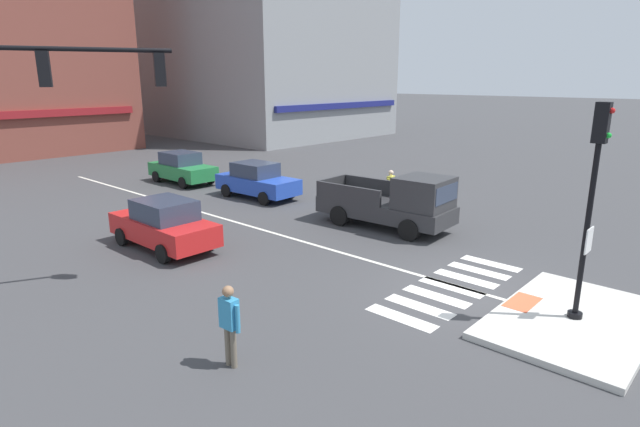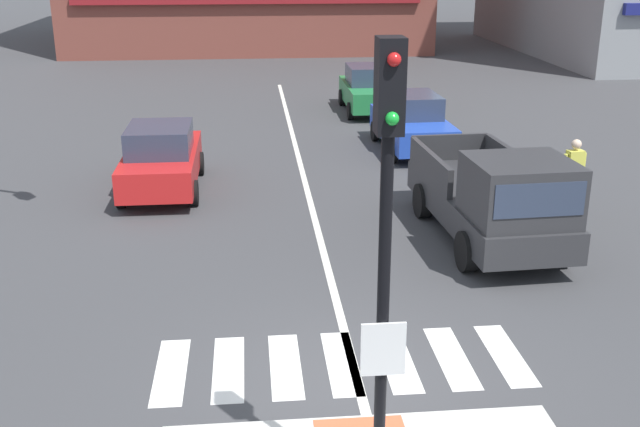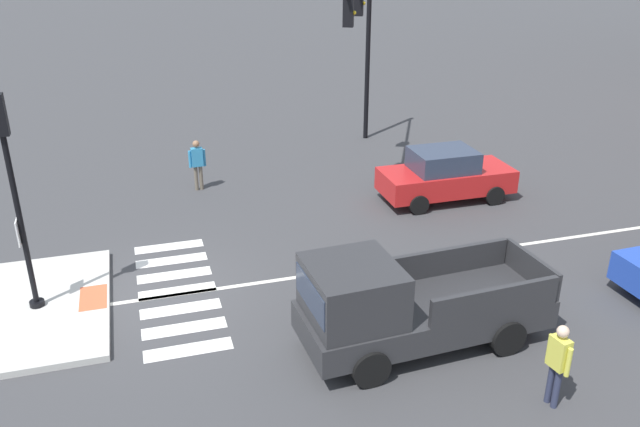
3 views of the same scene
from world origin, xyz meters
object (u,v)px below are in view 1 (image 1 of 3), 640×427
object	(u,v)px
signal_pole	(592,193)
pedestrian_at_curb_left	(229,320)
car_red_westbound_far	(164,224)
car_blue_eastbound_far	(257,181)
car_green_eastbound_distant	(182,168)
pedestrian_waiting_far_side	(390,186)
pickup_truck_charcoal_eastbound_mid	(396,203)

from	to	relation	value
signal_pole	pedestrian_at_curb_left	distance (m)	8.00
car_red_westbound_far	pedestrian_at_curb_left	distance (m)	7.88
car_blue_eastbound_far	car_green_eastbound_distant	world-z (taller)	same
signal_pole	car_red_westbound_far	bearing A→B (deg)	106.08
pedestrian_at_curb_left	pedestrian_waiting_far_side	bearing A→B (deg)	21.34
car_red_westbound_far	pickup_truck_charcoal_eastbound_mid	size ratio (longest dim) A/B	0.79
car_green_eastbound_distant	pickup_truck_charcoal_eastbound_mid	bearing A→B (deg)	-88.23
pedestrian_at_curb_left	pedestrian_waiting_far_side	size ratio (longest dim) A/B	1.00
car_green_eastbound_distant	pickup_truck_charcoal_eastbound_mid	size ratio (longest dim) A/B	0.79
car_green_eastbound_distant	pedestrian_waiting_far_side	size ratio (longest dim) A/B	2.46
pickup_truck_charcoal_eastbound_mid	pedestrian_waiting_far_side	xyz separation A→B (m)	(2.41, 1.89, 0.00)
car_green_eastbound_distant	car_red_westbound_far	bearing A→B (deg)	-126.05
car_green_eastbound_distant	pedestrian_waiting_far_side	xyz separation A→B (m)	(2.82, -11.39, 0.17)
car_red_westbound_far	pedestrian_waiting_far_side	bearing A→B (deg)	-14.82
pickup_truck_charcoal_eastbound_mid	pedestrian_at_curb_left	distance (m)	10.34
car_red_westbound_far	pickup_truck_charcoal_eastbound_mid	distance (m)	8.16
car_blue_eastbound_far	pedestrian_at_curb_left	bearing A→B (deg)	-133.02
car_blue_eastbound_far	car_red_westbound_far	size ratio (longest dim) A/B	1.01
signal_pole	car_green_eastbound_distant	world-z (taller)	signal_pole
car_blue_eastbound_far	pedestrian_at_curb_left	world-z (taller)	pedestrian_at_curb_left
pickup_truck_charcoal_eastbound_mid	pedestrian_at_curb_left	bearing A→B (deg)	-163.56
signal_pole	pedestrian_at_curb_left	bearing A→B (deg)	145.55
signal_pole	pedestrian_waiting_far_side	xyz separation A→B (m)	(5.95, 9.19, -2.05)
car_blue_eastbound_far	car_green_eastbound_distant	size ratio (longest dim) A/B	1.01
car_red_westbound_far	pedestrian_waiting_far_side	world-z (taller)	pedestrian_waiting_far_side
signal_pole	pedestrian_waiting_far_side	world-z (taller)	signal_pole
signal_pole	pickup_truck_charcoal_eastbound_mid	bearing A→B (deg)	64.10
signal_pole	car_red_westbound_far	world-z (taller)	signal_pole
car_blue_eastbound_far	pedestrian_at_curb_left	xyz separation A→B (m)	(-9.90, -10.61, 0.17)
car_green_eastbound_distant	car_red_westbound_far	world-z (taller)	same
car_red_westbound_far	pickup_truck_charcoal_eastbound_mid	bearing A→B (deg)	-32.23
signal_pole	car_blue_eastbound_far	bearing A→B (deg)	76.76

